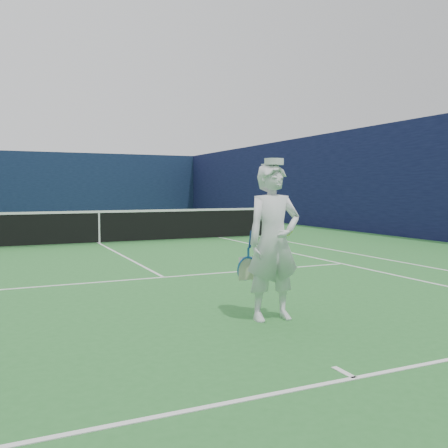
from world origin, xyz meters
The scene contains 5 objects.
ground centered at (0.00, 0.00, 0.00)m, with size 80.00×80.00×0.00m, color #2B722F.
court_markings centered at (0.00, 0.00, 0.00)m, with size 11.03×23.83×0.01m.
windscreen_fence centered at (0.00, 0.00, 2.00)m, with size 20.12×36.12×4.00m.
tennis_net centered at (0.00, 0.00, 0.55)m, with size 12.88×0.09×1.07m.
tennis_player centered at (0.35, -9.86, 0.99)m, with size 0.79×0.52×2.03m.
Camera 1 is at (-2.80, -15.27, 1.65)m, focal length 40.00 mm.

